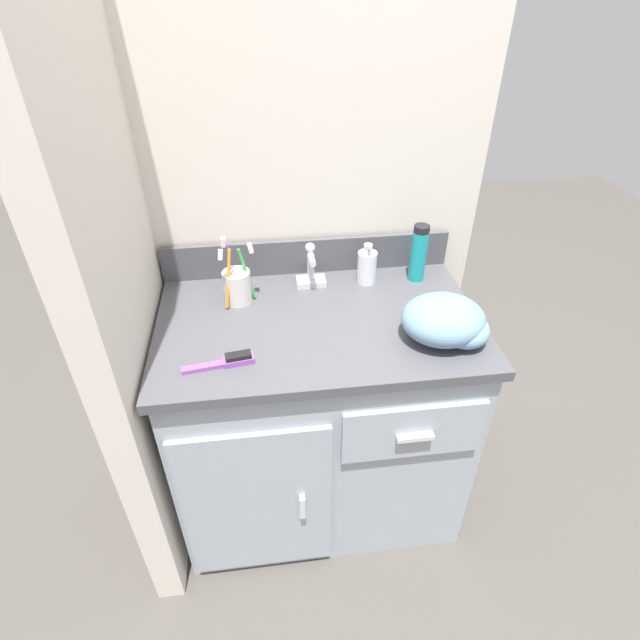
{
  "coord_description": "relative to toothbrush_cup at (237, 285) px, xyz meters",
  "views": [
    {
      "loc": [
        -0.14,
        -1.13,
        1.62
      ],
      "look_at": [
        0.0,
        -0.03,
        0.81
      ],
      "focal_mm": 28.0,
      "sensor_mm": 36.0,
      "label": 1
    }
  ],
  "objects": [
    {
      "name": "ground_plane",
      "position": [
        0.22,
        -0.13,
        -0.85
      ],
      "size": [
        6.0,
        6.0,
        0.0
      ],
      "primitive_type": "plane",
      "color": "#4C4742"
    },
    {
      "name": "wall_back",
      "position": [
        0.22,
        0.21,
        0.25
      ],
      "size": [
        1.09,
        0.08,
        2.2
      ],
      "primitive_type": "cube",
      "color": "beige",
      "rests_on": "ground_plane"
    },
    {
      "name": "backsplash",
      "position": [
        0.22,
        0.15,
        0.0
      ],
      "size": [
        0.91,
        0.02,
        0.11
      ],
      "color": "#4C4C51",
      "rests_on": "vanity"
    },
    {
      "name": "soap_dispenser",
      "position": [
        0.4,
        0.06,
        0.0
      ],
      "size": [
        0.06,
        0.06,
        0.14
      ],
      "color": "white",
      "rests_on": "vanity"
    },
    {
      "name": "wall_left",
      "position": [
        -0.28,
        -0.13,
        0.25
      ],
      "size": [
        0.08,
        0.64,
        2.2
      ],
      "primitive_type": "cube",
      "color": "beige",
      "rests_on": "ground_plane"
    },
    {
      "name": "sink_faucet",
      "position": [
        0.22,
        0.06,
        -0.01
      ],
      "size": [
        0.09,
        0.09,
        0.14
      ],
      "color": "silver",
      "rests_on": "vanity"
    },
    {
      "name": "toothbrush_cup",
      "position": [
        0.0,
        0.0,
        0.0
      ],
      "size": [
        0.1,
        0.09,
        0.2
      ],
      "color": "silver",
      "rests_on": "vanity"
    },
    {
      "name": "hand_towel",
      "position": [
        0.55,
        -0.25,
        -0.0
      ],
      "size": [
        0.23,
        0.2,
        0.12
      ],
      "color": "#6B8EA8",
      "rests_on": "vanity"
    },
    {
      "name": "vanity",
      "position": [
        0.22,
        -0.13,
        -0.43
      ],
      "size": [
        0.91,
        0.58,
        0.79
      ],
      "color": "#9EA8B2",
      "rests_on": "ground_plane"
    },
    {
      "name": "hairbrush",
      "position": [
        -0.02,
        -0.29,
        -0.04
      ],
      "size": [
        0.18,
        0.05,
        0.03
      ],
      "rotation": [
        0.0,
        0.0,
        0.15
      ],
      "color": "purple",
      "rests_on": "vanity"
    },
    {
      "name": "shaving_cream_can",
      "position": [
        0.56,
        0.06,
        0.04
      ],
      "size": [
        0.05,
        0.05,
        0.18
      ],
      "color": "teal",
      "rests_on": "vanity"
    }
  ]
}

